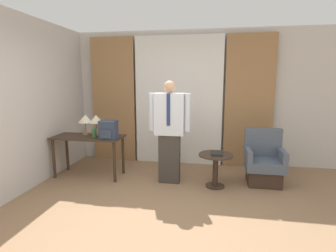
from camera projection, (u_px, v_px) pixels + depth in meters
The scene contains 14 objects.
ground_plane at pixel (147, 233), 2.96m from camera, with size 16.00×16.00×0.00m, color #8C6B4C.
wall_back at pixel (179, 98), 5.42m from camera, with size 10.00×0.06×2.70m.
curtain_sheer_center at pixel (178, 101), 5.31m from camera, with size 1.76×0.06×2.58m.
curtain_drape_left at pixel (114, 100), 5.54m from camera, with size 0.92×0.06×2.58m.
curtain_drape_right at pixel (249, 102), 5.08m from camera, with size 0.92×0.06×2.58m.
desk at pixel (89, 142), 4.66m from camera, with size 1.24×0.55×0.73m.
table_lamp_left at pixel (85, 119), 4.73m from camera, with size 0.26×0.26×0.37m.
table_lamp_right at pixel (96, 120), 4.69m from camera, with size 0.26×0.26×0.37m.
bottle_near_edge at pixel (94, 133), 4.52m from camera, with size 0.08×0.08×0.18m.
backpack at pixel (108, 130), 4.39m from camera, with size 0.28×0.22×0.31m.
person at pixel (170, 129), 4.31m from camera, with size 0.70×0.23×1.70m.
armchair at pixel (264, 164), 4.35m from camera, with size 0.61×0.54×0.90m.
side_table at pixel (216, 165), 4.20m from camera, with size 0.55×0.55×0.55m.
book at pixel (217, 154), 4.15m from camera, with size 0.17×0.23×0.03m.
Camera 1 is at (0.69, -2.63, 1.70)m, focal length 28.00 mm.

